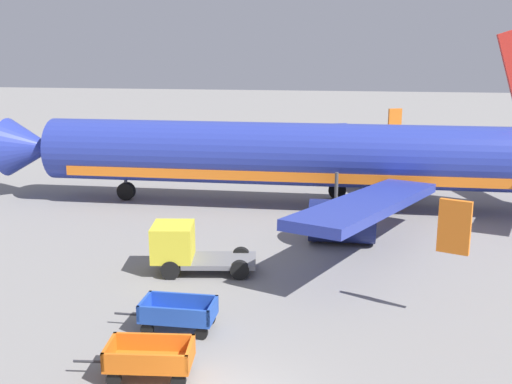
% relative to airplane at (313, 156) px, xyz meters
% --- Properties ---
extents(airplane, '(37.51, 30.30, 11.34)m').
position_rel_airplane_xyz_m(airplane, '(0.00, 0.00, 0.00)').
color(airplane, '#28389E').
rests_on(airplane, ground).
extents(baggage_cart_fourth_in_row, '(3.60, 1.61, 1.07)m').
position_rel_airplane_xyz_m(baggage_cart_fourth_in_row, '(-3.65, -20.20, -2.45)').
color(baggage_cart_fourth_in_row, orange).
rests_on(baggage_cart_fourth_in_row, ground).
extents(baggage_cart_far_end, '(3.56, 1.45, 1.07)m').
position_rel_airplane_xyz_m(baggage_cart_far_end, '(-3.62, -17.06, -2.45)').
color(baggage_cart_far_end, '#234CB2').
rests_on(baggage_cart_far_end, ground).
extents(service_truck_beside_carts, '(4.59, 2.48, 2.10)m').
position_rel_airplane_xyz_m(service_truck_beside_carts, '(-4.79, -11.61, -1.95)').
color(service_truck_beside_carts, slate).
rests_on(service_truck_beside_carts, ground).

